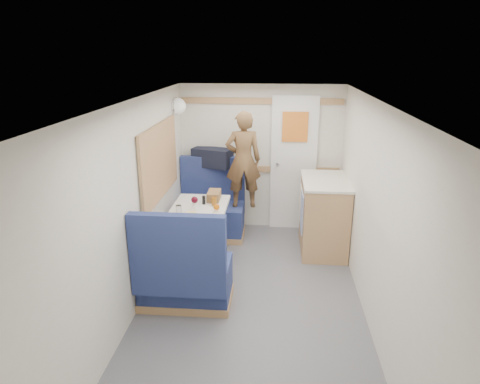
# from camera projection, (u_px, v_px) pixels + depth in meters

# --- Properties ---
(floor) EXTENTS (4.50, 4.50, 0.00)m
(floor) POSITION_uv_depth(u_px,v_px,m) (250.00, 316.00, 4.08)
(floor) COLOR #515156
(floor) RESTS_ON ground
(ceiling) EXTENTS (4.50, 4.50, 0.00)m
(ceiling) POSITION_uv_depth(u_px,v_px,m) (251.00, 104.00, 3.45)
(ceiling) COLOR silver
(ceiling) RESTS_ON wall_back
(wall_back) EXTENTS (2.20, 0.02, 2.00)m
(wall_back) POSITION_uv_depth(u_px,v_px,m) (261.00, 158.00, 5.90)
(wall_back) COLOR silver
(wall_back) RESTS_ON floor
(wall_left) EXTENTS (0.02, 4.50, 2.00)m
(wall_left) POSITION_uv_depth(u_px,v_px,m) (129.00, 215.00, 3.86)
(wall_left) COLOR silver
(wall_left) RESTS_ON floor
(wall_right) EXTENTS (0.02, 4.50, 2.00)m
(wall_right) POSITION_uv_depth(u_px,v_px,m) (378.00, 223.00, 3.68)
(wall_right) COLOR silver
(wall_right) RESTS_ON floor
(oak_trim_low) EXTENTS (2.15, 0.02, 0.08)m
(oak_trim_low) POSITION_uv_depth(u_px,v_px,m) (261.00, 169.00, 5.93)
(oak_trim_low) COLOR #9E7147
(oak_trim_low) RESTS_ON wall_back
(oak_trim_high) EXTENTS (2.15, 0.02, 0.08)m
(oak_trim_high) POSITION_uv_depth(u_px,v_px,m) (262.00, 101.00, 5.63)
(oak_trim_high) COLOR #9E7147
(oak_trim_high) RESTS_ON wall_back
(side_window) EXTENTS (0.04, 1.30, 0.72)m
(side_window) POSITION_uv_depth(u_px,v_px,m) (159.00, 161.00, 4.73)
(side_window) COLOR #A2A88F
(side_window) RESTS_ON wall_left
(rear_door) EXTENTS (0.62, 0.12, 1.86)m
(rear_door) POSITION_uv_depth(u_px,v_px,m) (294.00, 161.00, 5.84)
(rear_door) COLOR white
(rear_door) RESTS_ON wall_back
(dinette_table) EXTENTS (0.62, 0.92, 0.72)m
(dinette_table) POSITION_uv_depth(u_px,v_px,m) (199.00, 220.00, 4.91)
(dinette_table) COLOR white
(dinette_table) RESTS_ON floor
(bench_far) EXTENTS (0.90, 0.59, 1.05)m
(bench_far) POSITION_uv_depth(u_px,v_px,m) (211.00, 214.00, 5.81)
(bench_far) COLOR #18244D
(bench_far) RESTS_ON floor
(bench_near) EXTENTS (0.90, 0.59, 1.05)m
(bench_near) POSITION_uv_depth(u_px,v_px,m) (184.00, 278.00, 4.17)
(bench_near) COLOR #18244D
(bench_near) RESTS_ON floor
(ledge) EXTENTS (0.90, 0.14, 0.04)m
(ledge) POSITION_uv_depth(u_px,v_px,m) (213.00, 168.00, 5.87)
(ledge) COLOR #9E7147
(ledge) RESTS_ON bench_far
(dome_light) EXTENTS (0.20, 0.20, 0.20)m
(dome_light) POSITION_uv_depth(u_px,v_px,m) (178.00, 106.00, 5.37)
(dome_light) COLOR white
(dome_light) RESTS_ON wall_left
(galley_counter) EXTENTS (0.57, 0.92, 0.92)m
(galley_counter) POSITION_uv_depth(u_px,v_px,m) (323.00, 214.00, 5.34)
(galley_counter) COLOR #9E7147
(galley_counter) RESTS_ON floor
(person) EXTENTS (0.50, 0.37, 1.26)m
(person) POSITION_uv_depth(u_px,v_px,m) (243.00, 160.00, 5.48)
(person) COLOR brown
(person) RESTS_ON bench_far
(duffel_bag) EXTENTS (0.58, 0.40, 0.25)m
(duffel_bag) POSITION_uv_depth(u_px,v_px,m) (212.00, 158.00, 5.82)
(duffel_bag) COLOR black
(duffel_bag) RESTS_ON ledge
(tray) EXTENTS (0.30, 0.36, 0.02)m
(tray) POSITION_uv_depth(u_px,v_px,m) (200.00, 214.00, 4.63)
(tray) COLOR white
(tray) RESTS_ON dinette_table
(orange_fruit) EXTENTS (0.07, 0.07, 0.07)m
(orange_fruit) POSITION_uv_depth(u_px,v_px,m) (217.00, 207.00, 4.71)
(orange_fruit) COLOR #E75F0A
(orange_fruit) RESTS_ON tray
(cheese_block) EXTENTS (0.10, 0.07, 0.03)m
(cheese_block) POSITION_uv_depth(u_px,v_px,m) (192.00, 213.00, 4.58)
(cheese_block) COLOR #DCD17F
(cheese_block) RESTS_ON tray
(wine_glass) EXTENTS (0.08, 0.08, 0.17)m
(wine_glass) POSITION_uv_depth(u_px,v_px,m) (195.00, 200.00, 4.71)
(wine_glass) COLOR white
(wine_glass) RESTS_ON dinette_table
(tumbler_left) EXTENTS (0.06, 0.06, 0.10)m
(tumbler_left) POSITION_uv_depth(u_px,v_px,m) (179.00, 210.00, 4.63)
(tumbler_left) COLOR silver
(tumbler_left) RESTS_ON dinette_table
(beer_glass) EXTENTS (0.06, 0.06, 0.10)m
(beer_glass) POSITION_uv_depth(u_px,v_px,m) (214.00, 201.00, 4.90)
(beer_glass) COLOR #955615
(beer_glass) RESTS_ON dinette_table
(pepper_grinder) EXTENTS (0.04, 0.04, 0.10)m
(pepper_grinder) POSITION_uv_depth(u_px,v_px,m) (204.00, 200.00, 4.94)
(pepper_grinder) COLOR black
(pepper_grinder) RESTS_ON dinette_table
(salt_grinder) EXTENTS (0.04, 0.04, 0.09)m
(salt_grinder) POSITION_uv_depth(u_px,v_px,m) (193.00, 202.00, 4.88)
(salt_grinder) COLOR silver
(salt_grinder) RESTS_ON dinette_table
(bread_loaf) EXTENTS (0.14, 0.26, 0.11)m
(bread_loaf) POSITION_uv_depth(u_px,v_px,m) (214.00, 196.00, 5.08)
(bread_loaf) COLOR brown
(bread_loaf) RESTS_ON dinette_table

